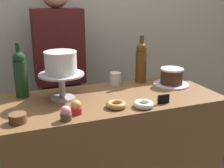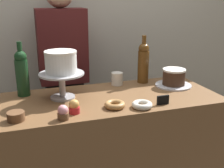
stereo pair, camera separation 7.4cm
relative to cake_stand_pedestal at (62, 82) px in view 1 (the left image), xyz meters
The scene contains 16 objects.
back_wall 0.89m from the cake_stand_pedestal, 70.33° to the left, with size 6.00×0.05×2.60m.
display_counter 0.63m from the cake_stand_pedestal, 13.69° to the right, with size 1.28×0.57×0.91m.
cake_stand_pedestal is the anchor object (origin of this frame).
white_layer_cake 0.11m from the cake_stand_pedestal, ahead, with size 0.18×0.18×0.13m.
silver_serving_platter 0.75m from the cake_stand_pedestal, ahead, with size 0.24×0.24×0.01m.
chocolate_round_cake 0.74m from the cake_stand_pedestal, ahead, with size 0.15×0.15×0.11m.
wine_bottle_amber 0.60m from the cake_stand_pedestal, 14.35° to the left, with size 0.08×0.08×0.33m.
wine_bottle_green 0.25m from the cake_stand_pedestal, 150.27° to the left, with size 0.08×0.08×0.33m.
cupcake_caramel 0.25m from the cake_stand_pedestal, 84.53° to the right, with size 0.06×0.06×0.07m.
cupcake_strawberry 0.31m from the cake_stand_pedestal, 98.03° to the right, with size 0.06×0.06×0.07m.
donut_sugar 0.48m from the cake_stand_pedestal, 36.18° to the right, with size 0.11×0.11×0.03m.
donut_maple 0.35m from the cake_stand_pedestal, 43.65° to the right, with size 0.11×0.11×0.03m.
cookie_stack 0.37m from the cake_stand_pedestal, 137.06° to the right, with size 0.08×0.08×0.04m.
price_sign_chalkboard 0.58m from the cake_stand_pedestal, 28.04° to the right, with size 0.07×0.01×0.05m.
coffee_cup_ceramic 0.42m from the cake_stand_pedestal, 20.79° to the left, with size 0.08×0.08×0.08m.
barista_figure 0.58m from the cake_stand_pedestal, 80.98° to the left, with size 0.36×0.22×1.60m.
Camera 1 is at (-0.55, -1.46, 1.48)m, focal length 44.65 mm.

